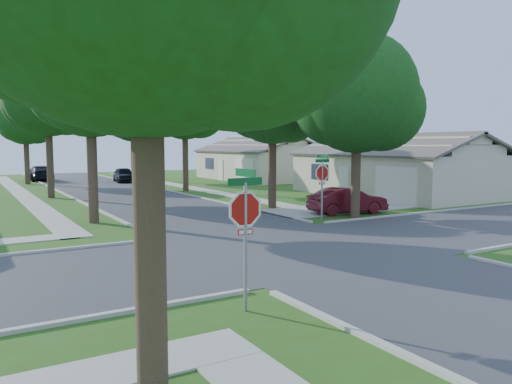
{
  "coord_description": "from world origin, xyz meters",
  "views": [
    {
      "loc": [
        -9.69,
        -13.54,
        3.48
      ],
      "look_at": [
        0.31,
        3.3,
        1.6
      ],
      "focal_mm": 35.0,
      "sensor_mm": 36.0,
      "label": 1
    }
  ],
  "objects": [
    {
      "name": "tree_e_far",
      "position": [
        4.75,
        34.01,
        5.98
      ],
      "size": [
        5.17,
        5.0,
        8.72
      ],
      "color": "#38281C",
      "rests_on": "ground"
    },
    {
      "name": "stop_sign_sw",
      "position": [
        -4.7,
        -4.7,
        2.03
      ],
      "size": [
        1.05,
        0.8,
        2.98
      ],
      "color": "gray",
      "rests_on": "ground"
    },
    {
      "name": "house_ne_far",
      "position": [
        15.99,
        29.0,
        1.52
      ],
      "size": [
        8.42,
        13.6,
        4.23
      ],
      "color": "#B9AC92",
      "rests_on": "ground"
    },
    {
      "name": "tree_w_far",
      "position": [
        -4.65,
        34.01,
        5.51
      ],
      "size": [
        4.76,
        4.6,
        8.04
      ],
      "color": "#38281C",
      "rests_on": "ground"
    },
    {
      "name": "ground",
      "position": [
        0.0,
        0.0,
        0.0
      ],
      "size": [
        100.0,
        100.0,
        0.0
      ],
      "primitive_type": "plane",
      "color": "#2F5015",
      "rests_on": "ground"
    },
    {
      "name": "sidewalk_ne",
      "position": [
        6.1,
        26.0,
        0.02
      ],
      "size": [
        1.2,
        40.0,
        0.04
      ],
      "primitive_type": "cube",
      "color": "#9E9B91",
      "rests_on": "ground"
    },
    {
      "name": "road_ns",
      "position": [
        0.0,
        0.0,
        0.0
      ],
      "size": [
        7.0,
        100.0,
        0.02
      ],
      "primitive_type": "cube",
      "color": "#333335",
      "rests_on": "ground"
    },
    {
      "name": "stop_sign_ne",
      "position": [
        4.7,
        4.7,
        2.03
      ],
      "size": [
        1.05,
        0.8,
        2.98
      ],
      "color": "gray",
      "rests_on": "ground"
    },
    {
      "name": "driveway",
      "position": [
        7.9,
        7.1,
        0.03
      ],
      "size": [
        8.8,
        3.6,
        0.05
      ],
      "primitive_type": "cube",
      "color": "#9E9B91",
      "rests_on": "ground"
    },
    {
      "name": "sidewalk_nw",
      "position": [
        -6.1,
        26.0,
        0.02
      ],
      "size": [
        1.2,
        40.0,
        0.04
      ],
      "primitive_type": "cube",
      "color": "#9E9B91",
      "rests_on": "ground"
    },
    {
      "name": "car_curb_east",
      "position": [
        3.2,
        32.01,
        0.69
      ],
      "size": [
        2.12,
        4.2,
        1.37
      ],
      "primitive_type": "imported",
      "rotation": [
        0.0,
        0.0,
        -0.13
      ],
      "color": "black",
      "rests_on": "ground"
    },
    {
      "name": "tree_ne_corner",
      "position": [
        6.36,
        4.21,
        5.59
      ],
      "size": [
        5.8,
        5.6,
        8.66
      ],
      "color": "#38281C",
      "rests_on": "ground"
    },
    {
      "name": "tree_w_near",
      "position": [
        -4.64,
        9.01,
        6.12
      ],
      "size": [
        5.38,
        5.2,
        8.97
      ],
      "color": "#38281C",
      "rests_on": "ground"
    },
    {
      "name": "tree_e_mid",
      "position": [
        4.76,
        21.01,
        6.25
      ],
      "size": [
        5.59,
        5.4,
        9.21
      ],
      "color": "#38281C",
      "rests_on": "ground"
    },
    {
      "name": "tree_w_mid",
      "position": [
        -4.64,
        21.01,
        6.49
      ],
      "size": [
        5.8,
        5.6,
        9.56
      ],
      "color": "#38281C",
      "rests_on": "ground"
    },
    {
      "name": "car_driveway",
      "position": [
        6.96,
        5.5,
        0.66
      ],
      "size": [
        4.17,
        2.06,
        1.32
      ],
      "primitive_type": "imported",
      "rotation": [
        0.0,
        0.0,
        1.4
      ],
      "color": "#4B0F17",
      "rests_on": "ground"
    },
    {
      "name": "car_curb_west",
      "position": [
        -3.2,
        38.01,
        0.72
      ],
      "size": [
        2.2,
        5.03,
        1.44
      ],
      "primitive_type": "imported",
      "rotation": [
        0.0,
        0.0,
        3.18
      ],
      "color": "black",
      "rests_on": "ground"
    },
    {
      "name": "tree_e_near",
      "position": [
        4.75,
        9.01,
        5.64
      ],
      "size": [
        4.97,
        4.8,
        8.28
      ],
      "color": "#38281C",
      "rests_on": "ground"
    },
    {
      "name": "house_ne_near",
      "position": [
        15.99,
        11.0,
        1.52
      ],
      "size": [
        8.42,
        13.6,
        4.23
      ],
      "color": "#B9AC92",
      "rests_on": "ground"
    }
  ]
}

